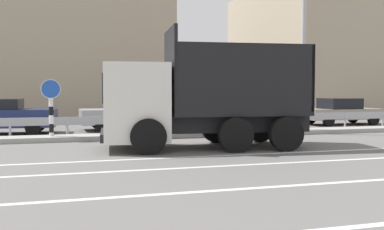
{
  "coord_description": "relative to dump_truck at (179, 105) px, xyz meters",
  "views": [
    {
      "loc": [
        -4.39,
        -14.61,
        1.86
      ],
      "look_at": [
        0.02,
        0.61,
        0.96
      ],
      "focal_mm": 42.0,
      "sensor_mm": 36.0,
      "label": 1
    }
  ],
  "objects": [
    {
      "name": "parked_car_3",
      "position": [
        -0.54,
        7.04,
        -0.63
      ],
      "size": [
        4.5,
        2.15,
        1.42
      ],
      "rotation": [
        0.0,
        0.0,
        1.61
      ],
      "color": "#A3A3A8",
      "rests_on": "ground_plane"
    },
    {
      "name": "median_road_sign",
      "position": [
        -3.94,
        3.17,
        -0.2
      ],
      "size": [
        0.69,
        0.16,
        2.22
      ],
      "color": "white",
      "rests_on": "ground_plane"
    },
    {
      "name": "lane_strip_2",
      "position": [
        0.86,
        -5.98,
        -1.35
      ],
      "size": [
        51.08,
        0.16,
        0.01
      ],
      "primitive_type": "cube",
      "color": "silver",
      "rests_on": "ground_plane"
    },
    {
      "name": "background_building_0",
      "position": [
        -6.78,
        18.45,
        2.59
      ],
      "size": [
        20.51,
        8.98,
        7.88
      ],
      "primitive_type": "cube",
      "color": "tan",
      "rests_on": "ground_plane"
    },
    {
      "name": "parked_car_4",
      "position": [
        5.02,
        6.79,
        -0.6
      ],
      "size": [
        4.99,
        2.15,
        1.49
      ],
      "rotation": [
        0.0,
        0.0,
        -1.65
      ],
      "color": "maroon",
      "rests_on": "ground_plane"
    },
    {
      "name": "lane_strip_1",
      "position": [
        0.86,
        -3.52,
        -1.35
      ],
      "size": [
        51.08,
        0.16,
        0.01
      ],
      "primitive_type": "cube",
      "color": "silver",
      "rests_on": "ground_plane"
    },
    {
      "name": "background_building_1",
      "position": [
        16.73,
        19.06,
        3.56
      ],
      "size": [
        10.76,
        13.47,
        9.83
      ],
      "primitive_type": "cube",
      "color": "tan",
      "rests_on": "ground_plane"
    },
    {
      "name": "ground_plane",
      "position": [
        0.84,
        0.93,
        -1.36
      ],
      "size": [
        320.0,
        320.0,
        0.0
      ],
      "primitive_type": "plane",
      "color": "#605E5B"
    },
    {
      "name": "lane_strip_0",
      "position": [
        0.86,
        -1.89,
        -1.35
      ],
      "size": [
        51.08,
        0.16,
        0.01
      ],
      "primitive_type": "cube",
      "color": "silver",
      "rests_on": "ground_plane"
    },
    {
      "name": "dump_truck",
      "position": [
        0.0,
        0.0,
        0.0
      ],
      "size": [
        6.68,
        3.26,
        3.75
      ],
      "rotation": [
        0.0,
        0.0,
        1.47
      ],
      "color": "silver",
      "rests_on": "ground_plane"
    },
    {
      "name": "median_guardrail",
      "position": [
        0.84,
        4.56,
        -0.79
      ],
      "size": [
        51.08,
        0.09,
        0.78
      ],
      "color": "#9EA0A5",
      "rests_on": "ground_plane"
    },
    {
      "name": "parked_car_5",
      "position": [
        10.62,
        6.89,
        -0.66
      ],
      "size": [
        4.29,
        1.93,
        1.4
      ],
      "rotation": [
        0.0,
        0.0,
        -1.57
      ],
      "color": "gray",
      "rests_on": "ground_plane"
    },
    {
      "name": "parked_car_2",
      "position": [
        -6.01,
        6.42,
        -0.6
      ],
      "size": [
        4.49,
        2.14,
        1.47
      ],
      "rotation": [
        0.0,
        0.0,
        -1.65
      ],
      "color": "navy",
      "rests_on": "ground_plane"
    },
    {
      "name": "street_lamp_1",
      "position": [
        6.17,
        2.97,
        3.88
      ],
      "size": [
        0.71,
        2.2,
        9.51
      ],
      "color": "#ADADB2",
      "rests_on": "ground_plane"
    },
    {
      "name": "median_island",
      "position": [
        0.84,
        3.17,
        -1.27
      ],
      "size": [
        28.1,
        1.1,
        0.18
      ],
      "primitive_type": "cube",
      "color": "gray",
      "rests_on": "ground_plane"
    }
  ]
}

